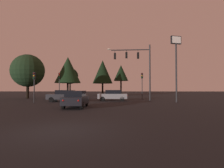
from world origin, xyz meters
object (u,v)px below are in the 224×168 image
Objects in this scene: tree_behind_sign at (70,76)px; tree_lot_edge at (121,73)px; car_crossing_left at (64,96)px; tree_right_cluster at (68,70)px; store_sign_illuminated at (176,55)px; tree_center_horizon at (28,71)px; tree_left_far at (103,72)px; car_nearside_lane at (76,99)px; traffic_light_corner_right at (59,81)px; car_crossing_right at (113,95)px; traffic_light_corner_left at (142,81)px; traffic_light_median at (34,81)px; traffic_signal_mast_arm at (137,62)px.

tree_behind_sign is 14.00m from tree_lot_edge.
car_crossing_left is 0.55× the size of tree_right_cluster.
tree_lot_edge is at bearing 103.76° from store_sign_illuminated.
car_crossing_left is 11.97m from tree_center_horizon.
tree_left_far is 20.20m from tree_center_horizon.
car_nearside_lane is 32.24m from tree_lot_edge.
traffic_light_corner_right reaches higher than car_crossing_left.
car_crossing_right is at bearing -82.29° from tree_left_far.
car_crossing_right is 9.90m from store_sign_illuminated.
tree_behind_sign reaches higher than car_crossing_left.
car_crossing_right is (-4.69, -3.81, -2.23)m from traffic_light_corner_left.
tree_left_far is (-10.98, 24.57, 0.17)m from store_sign_illuminated.
store_sign_illuminated reaches higher than car_crossing_right.
tree_lot_edge is (16.74, 16.72, 1.05)m from tree_center_horizon.
tree_right_cluster reaches higher than tree_behind_sign.
traffic_light_corner_left reaches higher than traffic_light_median.
car_crossing_right is at bearing 20.72° from traffic_light_median.
tree_behind_sign is (-2.54, 27.31, 2.52)m from traffic_light_median.
store_sign_illuminated is 1.04× the size of tree_lot_edge.
car_nearside_lane is (5.42, -12.41, -2.22)m from traffic_light_corner_right.
traffic_light_corner_left is at bearing -5.46° from tree_center_horizon.
traffic_signal_mast_arm is 2.14× the size of traffic_light_median.
traffic_signal_mast_arm is 0.86× the size of tree_left_far.
tree_center_horizon is (-22.87, 8.29, -1.16)m from store_sign_illuminated.
car_crossing_left is at bearing 31.01° from traffic_light_median.
car_nearside_lane is 0.52× the size of tree_center_horizon.
tree_lot_edge is at bearing 50.03° from tree_right_cluster.
car_crossing_left is (3.17, 1.91, -1.86)m from traffic_light_median.
traffic_light_corner_right is 13.73m from car_nearside_lane.
traffic_light_corner_right is 0.55× the size of tree_center_horizon.
car_nearside_lane is 0.50× the size of tree_lot_edge.
tree_center_horizon is (-5.36, 9.27, 2.18)m from traffic_light_median.
store_sign_illuminated is 33.10m from tree_behind_sign.
car_crossing_right is 0.52× the size of tree_lot_edge.
traffic_signal_mast_arm is 1.84× the size of car_crossing_left.
tree_behind_sign reaches higher than traffic_light_median.
store_sign_illuminated is 1.05× the size of tree_right_cluster.
tree_left_far is 1.15× the size of tree_lot_edge.
traffic_signal_mast_arm reaches higher than tree_center_horizon.
traffic_signal_mast_arm is 1.01× the size of tree_right_cluster.
traffic_light_median is 17.85m from store_sign_illuminated.
traffic_signal_mast_arm is 1.88× the size of traffic_light_corner_right.
traffic_light_corner_right is 1.02× the size of car_crossing_right.
car_crossing_right is at bearing -20.91° from tree_center_horizon.
tree_right_cluster is (-13.58, 5.73, 2.34)m from traffic_light_corner_left.
store_sign_illuminated reaches higher than car_crossing_left.
traffic_light_corner_right is 5.99m from car_crossing_left.
traffic_light_median is 0.40× the size of tree_left_far.
traffic_signal_mast_arm is 28.04m from tree_behind_sign.
tree_behind_sign reaches higher than traffic_light_corner_right.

